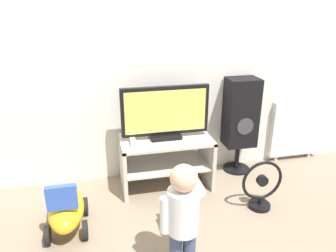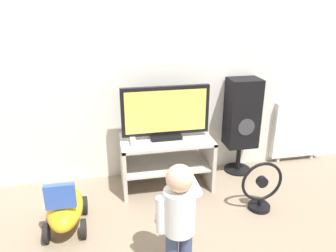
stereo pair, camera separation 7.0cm
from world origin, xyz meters
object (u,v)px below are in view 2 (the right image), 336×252
at_px(speaker_tower, 242,115).
at_px(radiator, 299,130).
at_px(remote_primary, 200,139).
at_px(ride_on_toy, 65,207).
at_px(child, 179,211).
at_px(game_console, 133,141).
at_px(television, 166,113).
at_px(floor_fan, 261,188).

xyz_separation_m(speaker_tower, radiator, (0.79, 0.11, -0.27)).
relative_size(remote_primary, ride_on_toy, 0.22).
bearing_deg(speaker_tower, child, -127.46).
distance_m(game_console, ride_on_toy, 0.85).
height_order(game_console, ride_on_toy, game_console).
relative_size(child, speaker_tower, 0.80).
bearing_deg(television, child, -96.57).
xyz_separation_m(remote_primary, speaker_tower, (0.55, 0.27, 0.12)).
relative_size(television, ride_on_toy, 1.42).
bearing_deg(television, ride_on_toy, -151.55).
height_order(speaker_tower, floor_fan, speaker_tower).
xyz_separation_m(remote_primary, child, (-0.46, -1.04, -0.04)).
relative_size(game_console, remote_primary, 1.41).
distance_m(speaker_tower, radiator, 0.84).
height_order(remote_primary, radiator, radiator).
height_order(game_console, radiator, radiator).
bearing_deg(game_console, television, 13.34).
bearing_deg(ride_on_toy, radiator, 16.20).
bearing_deg(game_console, speaker_tower, 9.75).
distance_m(television, ride_on_toy, 1.26).
height_order(television, floor_fan, television).
height_order(child, floor_fan, child).
bearing_deg(child, floor_fan, 32.03).
xyz_separation_m(game_console, child, (0.20, -1.10, -0.05)).
height_order(game_console, child, child).
bearing_deg(game_console, floor_fan, -25.53).
height_order(game_console, remote_primary, game_console).
bearing_deg(game_console, radiator, 9.04).
bearing_deg(speaker_tower, television, -171.67).
relative_size(television, child, 1.02).
bearing_deg(speaker_tower, radiator, 7.94).
xyz_separation_m(speaker_tower, ride_on_toy, (-1.84, -0.65, -0.47)).
xyz_separation_m(child, radiator, (1.79, 1.42, -0.11)).
relative_size(remote_primary, child, 0.16).
relative_size(television, radiator, 1.18).
bearing_deg(floor_fan, radiator, 44.00).
bearing_deg(speaker_tower, game_console, -170.25).
bearing_deg(game_console, child, -79.62).
xyz_separation_m(television, remote_primary, (0.32, -0.14, -0.25)).
xyz_separation_m(child, speaker_tower, (1.00, 1.31, 0.16)).
height_order(television, child, television).
bearing_deg(radiator, remote_primary, -164.24).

